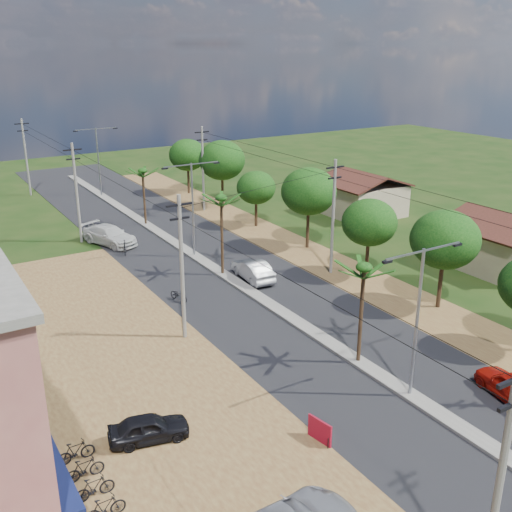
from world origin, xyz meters
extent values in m
plane|color=black|center=(0.00, 0.00, 0.00)|extent=(160.00, 160.00, 0.00)
cube|color=black|center=(0.00, 15.00, 0.02)|extent=(12.00, 110.00, 0.04)
cube|color=#605E56|center=(0.00, 18.00, 0.09)|extent=(1.00, 90.00, 0.18)
cube|color=brown|center=(-15.00, 8.00, 0.02)|extent=(18.00, 46.00, 0.04)
cube|color=brown|center=(8.50, 15.00, 0.01)|extent=(5.00, 90.00, 0.03)
cube|color=#0E153B|center=(-17.60, 0.00, 3.10)|extent=(0.80, 5.40, 0.15)
cube|color=black|center=(-17.95, 0.00, 1.30)|extent=(0.10, 3.00, 2.40)
cube|color=navy|center=(-17.92, 0.00, 6.50)|extent=(0.12, 4.20, 1.20)
cube|color=#0E153B|center=(-17.60, 7.00, 3.10)|extent=(0.80, 5.40, 0.15)
cube|color=black|center=(-17.95, 7.00, 1.30)|extent=(0.10, 3.00, 2.40)
cube|color=tan|center=(20.00, 10.00, 1.65)|extent=(7.00, 7.00, 3.30)
cube|color=tan|center=(21.00, 28.00, 1.65)|extent=(7.00, 7.00, 3.30)
cylinder|color=black|center=(9.70, 7.00, 2.27)|extent=(0.28, 0.28, 4.55)
ellipsoid|color=black|center=(9.70, 7.00, 4.88)|extent=(4.60, 4.60, 3.91)
cylinder|color=black|center=(9.40, 14.00, 2.03)|extent=(0.28, 0.28, 4.06)
ellipsoid|color=black|center=(9.40, 14.00, 4.35)|extent=(4.20, 4.20, 3.57)
cylinder|color=black|center=(9.60, 22.00, 2.38)|extent=(0.28, 0.28, 4.76)
ellipsoid|color=black|center=(9.60, 22.00, 5.10)|extent=(4.80, 4.80, 4.08)
cylinder|color=black|center=(9.20, 30.00, 1.82)|extent=(0.28, 0.28, 3.64)
ellipsoid|color=black|center=(9.20, 30.00, 3.90)|extent=(3.80, 3.80, 3.23)
cylinder|color=black|center=(9.80, 38.00, 2.45)|extent=(0.28, 0.28, 4.90)
ellipsoid|color=black|center=(9.80, 38.00, 5.25)|extent=(5.00, 5.00, 4.25)
cylinder|color=black|center=(9.50, 46.00, 2.17)|extent=(0.28, 0.28, 4.34)
ellipsoid|color=black|center=(9.50, 46.00, 4.65)|extent=(4.40, 4.40, 3.74)
cylinder|color=black|center=(0.00, 4.00, 2.90)|extent=(0.22, 0.22, 5.80)
cylinder|color=black|center=(0.00, 20.00, 3.10)|extent=(0.22, 0.22, 6.20)
cylinder|color=black|center=(0.00, 36.00, 2.75)|extent=(0.22, 0.22, 5.50)
cylinder|color=gray|center=(0.00, 0.00, 4.00)|extent=(0.16, 0.16, 8.00)
cube|color=gray|center=(1.20, 0.00, 7.90)|extent=(2.40, 0.08, 0.08)
cube|color=gray|center=(-1.20, 0.00, 7.90)|extent=(2.40, 0.08, 0.08)
cube|color=black|center=(2.30, 0.00, 7.80)|extent=(0.50, 0.18, 0.12)
cube|color=black|center=(-2.30, 0.00, 7.80)|extent=(0.50, 0.18, 0.12)
cylinder|color=gray|center=(0.00, 25.00, 4.00)|extent=(0.16, 0.16, 8.00)
cube|color=gray|center=(1.20, 25.00, 7.90)|extent=(2.40, 0.08, 0.08)
cube|color=gray|center=(-1.20, 25.00, 7.90)|extent=(2.40, 0.08, 0.08)
cube|color=black|center=(2.30, 25.00, 7.80)|extent=(0.50, 0.18, 0.12)
cube|color=black|center=(-2.30, 25.00, 7.80)|extent=(0.50, 0.18, 0.12)
cylinder|color=gray|center=(0.00, 50.00, 4.00)|extent=(0.16, 0.16, 8.00)
cube|color=gray|center=(1.20, 50.00, 7.90)|extent=(2.40, 0.08, 0.08)
cube|color=gray|center=(-1.20, 50.00, 7.90)|extent=(2.40, 0.08, 0.08)
cube|color=black|center=(2.30, 50.00, 7.80)|extent=(0.50, 0.18, 0.12)
cube|color=black|center=(-2.30, 50.00, 7.80)|extent=(0.50, 0.18, 0.12)
cylinder|color=#605E56|center=(-7.00, -10.00, 4.50)|extent=(0.24, 0.24, 9.00)
cylinder|color=#605E56|center=(-7.00, 12.00, 4.50)|extent=(0.24, 0.24, 9.00)
cube|color=black|center=(-7.00, 12.00, 8.40)|extent=(1.60, 0.12, 0.12)
cube|color=black|center=(-7.00, 12.00, 7.60)|extent=(1.20, 0.12, 0.12)
cylinder|color=#605E56|center=(-7.00, 34.00, 4.50)|extent=(0.24, 0.24, 9.00)
cube|color=black|center=(-7.00, 34.00, 8.40)|extent=(1.60, 0.12, 0.12)
cube|color=black|center=(-7.00, 34.00, 7.60)|extent=(1.20, 0.12, 0.12)
cylinder|color=#605E56|center=(-7.00, 55.00, 4.50)|extent=(0.24, 0.24, 9.00)
cube|color=black|center=(-7.00, 55.00, 8.40)|extent=(1.60, 0.12, 0.12)
cube|color=black|center=(-7.00, 55.00, 7.60)|extent=(1.20, 0.12, 0.12)
cylinder|color=#605E56|center=(7.50, 16.00, 4.50)|extent=(0.24, 0.24, 9.00)
cube|color=black|center=(7.50, 16.00, 8.40)|extent=(1.60, 0.12, 0.12)
cube|color=black|center=(7.50, 16.00, 7.60)|extent=(1.20, 0.12, 0.12)
cylinder|color=#605E56|center=(7.50, 38.00, 4.50)|extent=(0.24, 0.24, 9.00)
cube|color=black|center=(7.50, 38.00, 8.40)|extent=(1.60, 0.12, 0.12)
cube|color=black|center=(7.50, 38.00, 7.60)|extent=(1.20, 0.12, 0.12)
imported|color=#960F08|center=(4.19, -2.82, 0.71)|extent=(2.54, 4.45, 1.43)
imported|color=gray|center=(1.50, 17.95, 0.76)|extent=(2.01, 4.76, 1.53)
imported|color=#ACACA8|center=(-5.00, 31.96, 0.83)|extent=(4.24, 6.15, 1.65)
imported|color=black|center=(-12.71, 3.60, 0.62)|extent=(3.88, 2.24, 1.24)
imported|color=black|center=(-5.00, 17.23, 0.44)|extent=(1.04, 1.79, 0.89)
imported|color=black|center=(-4.79, 28.70, 0.57)|extent=(1.14, 1.98, 1.15)
cube|color=maroon|center=(-6.18, -0.53, 0.57)|extent=(0.33, 1.37, 1.15)
cylinder|color=black|center=(-6.18, -1.16, 0.29)|extent=(0.04, 0.04, 0.57)
cylinder|color=black|center=(-6.18, 0.10, 0.29)|extent=(0.04, 0.04, 0.57)
imported|color=black|center=(-15.95, -0.03, 0.50)|extent=(1.67, 0.50, 1.00)
imported|color=black|center=(-15.95, 1.27, 0.50)|extent=(1.67, 0.50, 1.00)
imported|color=black|center=(-15.95, 2.57, 0.50)|extent=(1.67, 0.50, 1.00)
imported|color=black|center=(-15.95, 3.87, 0.50)|extent=(1.67, 0.50, 1.00)
camera|label=1|loc=(-20.54, -18.42, 17.03)|focal=42.00mm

